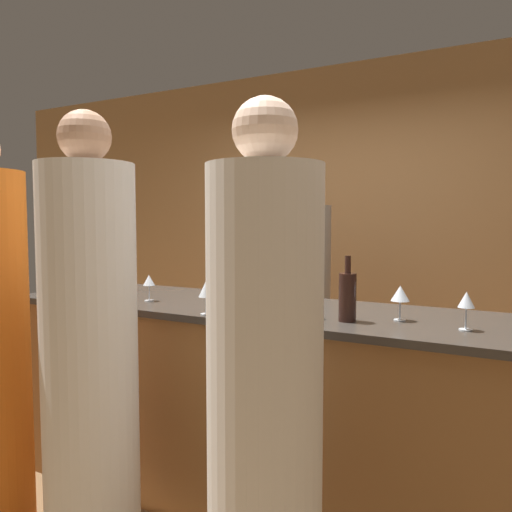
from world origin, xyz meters
The scene contains 15 objects.
ground_plane centered at (0.00, 0.00, 0.00)m, with size 14.00×14.00×0.00m, color brown.
back_wall centered at (0.00, 1.88, 1.40)m, with size 8.00×0.08×2.80m.
bar_counter centered at (0.00, 0.00, 0.52)m, with size 2.81×0.78×1.05m.
bartender centered at (-0.12, 0.93, 0.83)m, with size 0.38×0.38×1.79m.
guest_0 centered at (0.49, -0.84, 0.87)m, with size 0.38×0.38×1.88m.
guest_1 centered at (-0.37, -0.77, 0.90)m, with size 0.40×0.40×1.94m.
wine_bottle_0 centered at (0.55, -0.17, 1.16)m, with size 0.08×0.08×0.29m.
wine_glass_0 centered at (1.03, -0.12, 1.16)m, with size 0.07×0.07×0.16m.
wine_glass_1 centered at (-1.14, -0.20, 1.18)m, with size 0.07×0.07×0.17m.
wine_glass_2 centered at (0.39, -0.19, 1.17)m, with size 0.06×0.06×0.17m.
wine_glass_3 centered at (-0.58, -0.15, 1.15)m, with size 0.06×0.06×0.14m.
wine_glass_4 centered at (-1.00, -0.03, 1.18)m, with size 0.08×0.08×0.17m.
wine_glass_5 centered at (-0.08, 0.00, 1.15)m, with size 0.07×0.07×0.14m.
wine_glass_6 centered at (-0.08, -0.33, 1.16)m, with size 0.07×0.07×0.16m.
wine_glass_7 centered at (0.75, -0.04, 1.16)m, with size 0.08×0.08×0.16m.
Camera 1 is at (1.22, -2.26, 1.49)m, focal length 35.00 mm.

